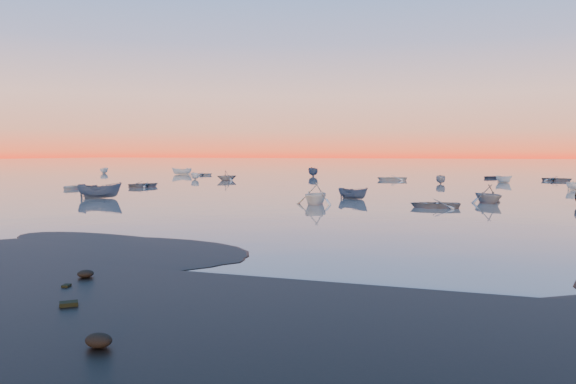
% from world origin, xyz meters
% --- Properties ---
extents(ground, '(600.00, 600.00, 0.00)m').
position_xyz_m(ground, '(0.00, 100.00, 0.00)').
color(ground, '#6E645C').
rests_on(ground, ground).
extents(mud_lobes, '(140.00, 6.00, 0.07)m').
position_xyz_m(mud_lobes, '(0.00, -1.00, 0.01)').
color(mud_lobes, black).
rests_on(mud_lobes, ground).
extents(moored_fleet, '(124.00, 58.00, 1.20)m').
position_xyz_m(moored_fleet, '(0.00, 53.00, 0.00)').
color(moored_fleet, silver).
rests_on(moored_fleet, ground).
extents(boat_near_left, '(3.94, 2.75, 0.91)m').
position_xyz_m(boat_near_left, '(-29.83, 33.85, 0.00)').
color(boat_near_left, silver).
rests_on(boat_near_left, ground).
extents(boat_near_center, '(3.14, 4.60, 1.47)m').
position_xyz_m(boat_near_center, '(-18.27, 24.00, 0.00)').
color(boat_near_center, '#324560').
rests_on(boat_near_center, ground).
extents(boat_near_right, '(3.72, 3.46, 1.23)m').
position_xyz_m(boat_near_right, '(16.88, 30.47, 0.00)').
color(boat_near_right, slate).
rests_on(boat_near_right, ground).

